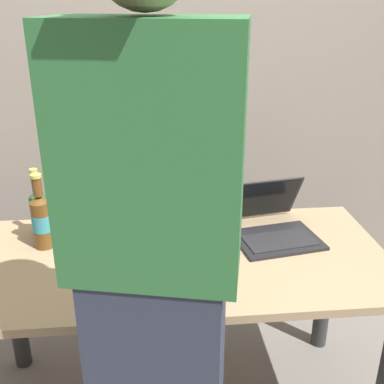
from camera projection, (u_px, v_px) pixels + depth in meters
desk at (178, 285)px, 1.74m from camera, size 1.52×0.72×0.71m
laptop at (271, 224)px, 1.84m from camera, size 0.37×0.38×0.20m
beer_bottle_dark at (85, 208)px, 1.81m from camera, size 0.07×0.07×0.30m
beer_bottle_amber at (39, 212)px, 1.81m from camera, size 0.06×0.06×0.28m
beer_bottle_green at (42, 219)px, 1.72m from camera, size 0.07×0.07×0.29m
person_figure at (156, 294)px, 1.13m from camera, size 0.43×0.33×1.77m
back_wall at (165, 61)px, 2.12m from camera, size 6.00×0.10×2.60m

